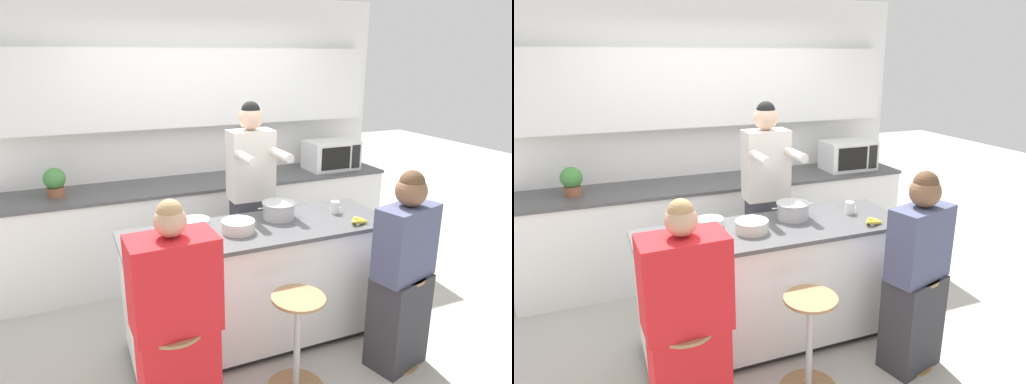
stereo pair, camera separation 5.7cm
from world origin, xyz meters
TOP-DOWN VIEW (x-y plane):
  - ground_plane at (0.00, 0.00)m, footprint 16.00×16.00m
  - wall_back at (0.00, 1.70)m, footprint 4.15×0.22m
  - back_counter at (0.00, 1.38)m, footprint 3.85×0.67m
  - kitchen_island at (0.00, 0.00)m, footprint 1.99×0.67m
  - bar_stool_leftmost at (-0.80, -0.65)m, footprint 0.38×0.38m
  - bar_stool_center at (0.00, -0.62)m, footprint 0.38×0.38m
  - bar_stool_rightmost at (0.80, -0.61)m, footprint 0.38×0.38m
  - person_cooking at (0.18, 0.59)m, footprint 0.38×0.55m
  - person_wrapped_blanket at (-0.78, -0.64)m, footprint 0.48×0.31m
  - person_seated_near at (0.79, -0.64)m, footprint 0.48×0.36m
  - cooking_pot at (0.21, 0.12)m, footprint 0.34×0.26m
  - fruit_bowl at (-0.17, -0.02)m, footprint 0.24×0.24m
  - mixing_bowl_steel at (-0.43, 0.18)m, footprint 0.20×0.20m
  - coffee_cup_near at (0.68, 0.06)m, footprint 0.10×0.07m
  - banana_bunch at (0.70, -0.22)m, footprint 0.16×0.11m
  - juice_carton at (-0.62, 0.18)m, footprint 0.07×0.07m
  - microwave at (1.42, 1.34)m, footprint 0.55×0.37m
  - potted_plant at (-1.36, 1.38)m, footprint 0.19×0.19m

SIDE VIEW (x-z plane):
  - ground_plane at x=0.00m, z-range 0.00..0.00m
  - bar_stool_leftmost at x=-0.80m, z-range 0.01..0.70m
  - bar_stool_center at x=0.00m, z-range 0.01..0.70m
  - bar_stool_rightmost at x=0.80m, z-range 0.01..0.70m
  - back_counter at x=0.00m, z-range 0.00..0.93m
  - kitchen_island at x=0.00m, z-range 0.01..0.94m
  - person_seated_near at x=0.79m, z-range -0.06..1.37m
  - person_wrapped_blanket at x=-0.78m, z-range -0.04..1.39m
  - person_cooking at x=0.18m, z-range 0.01..1.79m
  - banana_bunch at x=0.70m, z-range 0.93..0.98m
  - mixing_bowl_steel at x=-0.43m, z-range 0.93..0.99m
  - fruit_bowl at x=-0.17m, z-range 0.93..1.02m
  - coffee_cup_near at x=0.68m, z-range 0.93..1.03m
  - cooking_pot at x=0.21m, z-range 0.93..1.06m
  - juice_carton at x=-0.62m, z-range 0.93..1.09m
  - potted_plant at x=-1.36m, z-range 0.94..1.20m
  - microwave at x=1.42m, z-range 0.93..1.25m
  - wall_back at x=0.00m, z-range 0.19..2.89m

